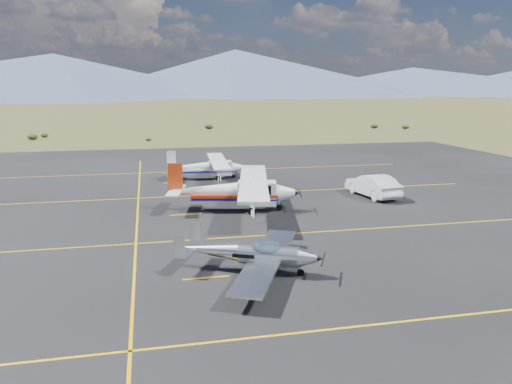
{
  "coord_description": "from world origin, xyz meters",
  "views": [
    {
      "loc": [
        -5.2,
        -23.54,
        8.03
      ],
      "look_at": [
        1.27,
        5.98,
        1.6
      ],
      "focal_mm": 35.0,
      "sensor_mm": 36.0,
      "label": 1
    }
  ],
  "objects_px": {
    "aircraft_plain": "(207,166)",
    "sedan": "(373,185)",
    "aircraft_cessna": "(234,190)",
    "aircraft_low_wing": "(252,254)"
  },
  "relations": [
    {
      "from": "aircraft_low_wing",
      "to": "aircraft_plain",
      "type": "bearing_deg",
      "value": 112.65
    },
    {
      "from": "sedan",
      "to": "aircraft_plain",
      "type": "bearing_deg",
      "value": -49.69
    },
    {
      "from": "aircraft_low_wing",
      "to": "sedan",
      "type": "xyz_separation_m",
      "value": [
        11.89,
        13.2,
        -0.04
      ]
    },
    {
      "from": "aircraft_cessna",
      "to": "sedan",
      "type": "distance_m",
      "value": 10.95
    },
    {
      "from": "aircraft_plain",
      "to": "sedan",
      "type": "bearing_deg",
      "value": -37.76
    },
    {
      "from": "aircraft_cessna",
      "to": "sedan",
      "type": "xyz_separation_m",
      "value": [
        10.73,
        2.08,
        -0.56
      ]
    },
    {
      "from": "sedan",
      "to": "aircraft_cessna",
      "type": "bearing_deg",
      "value": 2.58
    },
    {
      "from": "aircraft_cessna",
      "to": "aircraft_plain",
      "type": "xyz_separation_m",
      "value": [
        -0.38,
        11.85,
        -0.28
      ]
    },
    {
      "from": "sedan",
      "to": "aircraft_low_wing",
      "type": "bearing_deg",
      "value": 39.61
    },
    {
      "from": "aircraft_plain",
      "to": "sedan",
      "type": "xyz_separation_m",
      "value": [
        11.11,
        -9.77,
        -0.28
      ]
    }
  ]
}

